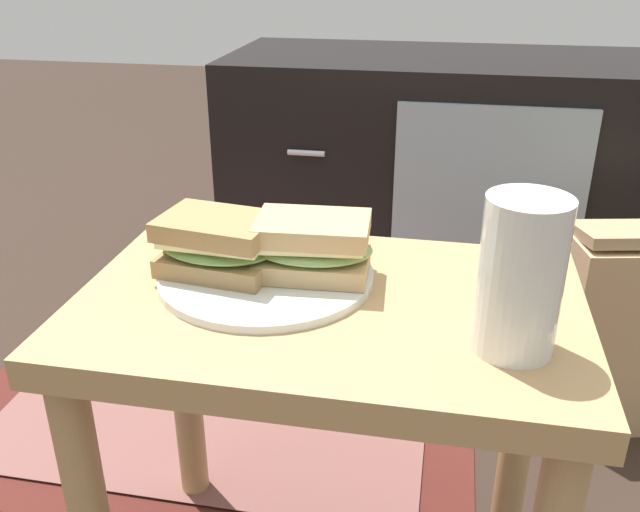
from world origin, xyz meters
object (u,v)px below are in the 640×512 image
sandwich_back (313,246)px  beer_glass (520,278)px  tv_cabinet (433,179)px  paper_bag (619,327)px  sandwich_front (218,244)px  plate (266,275)px

sandwich_back → beer_glass: beer_glass is taller
tv_cabinet → paper_bag: bearing=-52.6°
paper_bag → sandwich_back: bearing=-136.7°
sandwich_front → beer_glass: 0.34m
sandwich_back → paper_bag: size_ratio=0.36×
tv_cabinet → sandwich_back: size_ratio=6.79×
tv_cabinet → sandwich_front: bearing=-103.4°
tv_cabinet → paper_bag: size_ratio=2.47×
sandwich_back → sandwich_front: bearing=-172.7°
plate → sandwich_back: size_ratio=1.77×
sandwich_front → beer_glass: size_ratio=0.96×
plate → sandwich_front: size_ratio=1.69×
sandwich_back → beer_glass: size_ratio=0.91×
sandwich_front → sandwich_back: (0.11, 0.01, 0.00)m
sandwich_back → paper_bag: bearing=43.3°
tv_cabinet → sandwich_front: tv_cabinet is taller
beer_glass → paper_bag: 0.70m
sandwich_front → beer_glass: bearing=-15.5°
sandwich_front → sandwich_back: size_ratio=1.05×
sandwich_front → tv_cabinet: bearing=76.6°
plate → beer_glass: size_ratio=1.62×
tv_cabinet → sandwich_back: 0.94m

